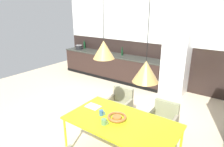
% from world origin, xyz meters
% --- Properties ---
extents(ground_plane, '(9.12, 9.12, 0.00)m').
position_xyz_m(ground_plane, '(0.00, 0.00, 0.00)').
color(ground_plane, beige).
extents(back_wall_splashback_dark, '(7.02, 0.12, 1.35)m').
position_xyz_m(back_wall_splashback_dark, '(0.00, 2.91, 0.68)').
color(back_wall_splashback_dark, black).
rests_on(back_wall_splashback_dark, ground).
extents(back_wall_panel_upper, '(7.02, 0.12, 1.35)m').
position_xyz_m(back_wall_panel_upper, '(0.00, 2.91, 2.03)').
color(back_wall_panel_upper, white).
rests_on(back_wall_panel_upper, back_wall_splashback_dark).
extents(kitchen_counter, '(3.90, 0.63, 0.89)m').
position_xyz_m(kitchen_counter, '(-1.42, 2.55, 0.44)').
color(kitchen_counter, '#2F201C').
rests_on(kitchen_counter, ground).
extents(refrigerator_column, '(0.69, 0.60, 1.80)m').
position_xyz_m(refrigerator_column, '(0.87, 2.55, 0.90)').
color(refrigerator_column, silver).
rests_on(refrigerator_column, ground).
extents(dining_table, '(1.73, 0.94, 0.75)m').
position_xyz_m(dining_table, '(1.07, -0.63, 0.71)').
color(dining_table, '#C3D11B').
rests_on(dining_table, ground).
extents(armchair_by_stool, '(0.51, 0.50, 0.79)m').
position_xyz_m(armchair_by_stool, '(0.45, 0.31, 0.51)').
color(armchair_by_stool, gray).
rests_on(armchair_by_stool, ground).
extents(armchair_far_side, '(0.49, 0.47, 0.77)m').
position_xyz_m(armchair_far_side, '(1.43, 0.26, 0.50)').
color(armchair_far_side, gray).
rests_on(armchair_far_side, ground).
extents(fruit_bowl, '(0.30, 0.30, 0.07)m').
position_xyz_m(fruit_bowl, '(0.99, -0.64, 0.80)').
color(fruit_bowl, '#B2662D').
rests_on(fruit_bowl, dining_table).
extents(open_book, '(0.26, 0.19, 0.02)m').
position_xyz_m(open_book, '(0.41, -0.54, 0.76)').
color(open_book, white).
rests_on(open_book, dining_table).
extents(mug_dark_espresso, '(0.12, 0.08, 0.09)m').
position_xyz_m(mug_dark_espresso, '(0.91, -0.86, 0.80)').
color(mug_dark_espresso, '#5B8456').
rests_on(mug_dark_espresso, dining_table).
extents(mug_short_terracotta, '(0.11, 0.07, 0.09)m').
position_xyz_m(mug_short_terracotta, '(0.71, -0.68, 0.80)').
color(mug_short_terracotta, '#335B93').
rests_on(mug_short_terracotta, dining_table).
extents(cooking_pot, '(0.26, 0.26, 0.18)m').
position_xyz_m(cooking_pot, '(-2.91, 2.51, 0.97)').
color(cooking_pot, black).
rests_on(cooking_pot, kitchen_counter).
extents(bottle_vinegar_dark, '(0.06, 0.06, 0.29)m').
position_xyz_m(bottle_vinegar_dark, '(-0.97, 2.60, 1.00)').
color(bottle_vinegar_dark, '#0F3319').
rests_on(bottle_vinegar_dark, kitchen_counter).
extents(bottle_wine_green, '(0.08, 0.08, 0.32)m').
position_xyz_m(bottle_wine_green, '(-2.85, 2.75, 1.02)').
color(bottle_wine_green, '#0F3319').
rests_on(bottle_wine_green, kitchen_counter).
extents(pendant_lamp_over_table_near, '(0.32, 0.32, 0.96)m').
position_xyz_m(pendant_lamp_over_table_near, '(0.72, -0.61, 1.83)').
color(pendant_lamp_over_table_near, black).
extents(pendant_lamp_over_table_far, '(0.36, 0.36, 1.18)m').
position_xyz_m(pendant_lamp_over_table_far, '(1.41, -0.60, 1.62)').
color(pendant_lamp_over_table_far, black).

